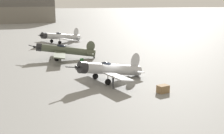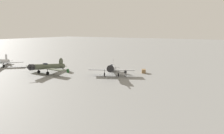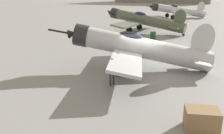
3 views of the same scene
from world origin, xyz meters
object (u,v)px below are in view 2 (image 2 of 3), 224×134
object	(u,v)px
airplane_mid_apron	(47,67)
equipment_crate	(144,71)
airplane_foreground	(112,68)
fuel_drum	(68,71)
ground_crew_mechanic	(125,72)

from	to	relation	value
airplane_mid_apron	equipment_crate	bearing A→B (deg)	119.58
airplane_foreground	airplane_mid_apron	world-z (taller)	airplane_foreground
airplane_foreground	airplane_mid_apron	size ratio (longest dim) A/B	0.90
airplane_mid_apron	equipment_crate	xyz separation A→B (m)	(20.25, 11.84, -1.15)
airplane_foreground	equipment_crate	size ratio (longest dim) A/B	6.73
equipment_crate	airplane_foreground	bearing A→B (deg)	-135.22
equipment_crate	fuel_drum	size ratio (longest dim) A/B	1.84
ground_crew_mechanic	equipment_crate	xyz separation A→B (m)	(2.25, 5.56, -0.55)
ground_crew_mechanic	fuel_drum	world-z (taller)	ground_crew_mechanic
airplane_foreground	airplane_mid_apron	bearing A→B (deg)	-92.35
airplane_mid_apron	equipment_crate	world-z (taller)	airplane_mid_apron
airplane_mid_apron	equipment_crate	size ratio (longest dim) A/B	7.47
airplane_foreground	fuel_drum	xyz separation A→B (m)	(-10.66, -3.22, -1.15)
ground_crew_mechanic	airplane_mid_apron	bearing A→B (deg)	-64.26
airplane_foreground	fuel_drum	size ratio (longest dim) A/B	12.37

